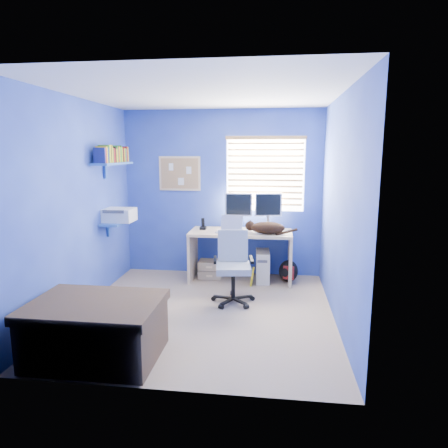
# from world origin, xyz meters

# --- Properties ---
(floor) EXTENTS (3.00, 3.20, 0.00)m
(floor) POSITION_xyz_m (0.00, 0.00, 0.00)
(floor) COLOR tan
(floor) RESTS_ON ground
(ceiling) EXTENTS (3.00, 3.20, 0.00)m
(ceiling) POSITION_xyz_m (0.00, 0.00, 2.50)
(ceiling) COLOR white
(ceiling) RESTS_ON wall_back
(wall_back) EXTENTS (3.00, 0.01, 2.50)m
(wall_back) POSITION_xyz_m (0.00, 1.60, 1.25)
(wall_back) COLOR #2A3EA5
(wall_back) RESTS_ON ground
(wall_front) EXTENTS (3.00, 0.01, 2.50)m
(wall_front) POSITION_xyz_m (0.00, -1.60, 1.25)
(wall_front) COLOR #2A3EA5
(wall_front) RESTS_ON ground
(wall_left) EXTENTS (0.01, 3.20, 2.50)m
(wall_left) POSITION_xyz_m (-1.50, 0.00, 1.25)
(wall_left) COLOR #2A3EA5
(wall_left) RESTS_ON ground
(wall_right) EXTENTS (0.01, 3.20, 2.50)m
(wall_right) POSITION_xyz_m (1.50, 0.00, 1.25)
(wall_right) COLOR #2A3EA5
(wall_right) RESTS_ON ground
(desk) EXTENTS (1.47, 0.65, 0.74)m
(desk) POSITION_xyz_m (0.32, 1.26, 0.37)
(desk) COLOR beige
(desk) RESTS_ON floor
(laptop) EXTENTS (0.38, 0.33, 0.22)m
(laptop) POSITION_xyz_m (0.16, 1.12, 0.85)
(laptop) COLOR silver
(laptop) RESTS_ON desk
(monitor_left) EXTENTS (0.40, 0.13, 0.54)m
(monitor_left) POSITION_xyz_m (0.27, 1.42, 1.01)
(monitor_left) COLOR silver
(monitor_left) RESTS_ON desk
(monitor_right) EXTENTS (0.42, 0.20, 0.54)m
(monitor_right) POSITION_xyz_m (0.71, 1.46, 1.01)
(monitor_right) COLOR silver
(monitor_right) RESTS_ON desk
(phone) EXTENTS (0.09, 0.11, 0.17)m
(phone) POSITION_xyz_m (-0.25, 1.32, 0.82)
(phone) COLOR black
(phone) RESTS_ON desk
(mug) EXTENTS (0.10, 0.09, 0.10)m
(mug) POSITION_xyz_m (0.75, 1.38, 0.79)
(mug) COLOR #2C8126
(mug) RESTS_ON desk
(cd_spindle) EXTENTS (0.13, 0.13, 0.07)m
(cd_spindle) POSITION_xyz_m (0.83, 1.42, 0.78)
(cd_spindle) COLOR silver
(cd_spindle) RESTS_ON desk
(cat) EXTENTS (0.52, 0.34, 0.17)m
(cat) POSITION_xyz_m (0.71, 1.11, 0.83)
(cat) COLOR black
(cat) RESTS_ON desk
(tower_pc) EXTENTS (0.22, 0.45, 0.45)m
(tower_pc) POSITION_xyz_m (0.64, 1.26, 0.23)
(tower_pc) COLOR beige
(tower_pc) RESTS_ON floor
(drawer_boxes) EXTENTS (0.35, 0.28, 0.27)m
(drawer_boxes) POSITION_xyz_m (-0.14, 1.31, 0.14)
(drawer_boxes) COLOR tan
(drawer_boxes) RESTS_ON floor
(yellow_book) EXTENTS (0.03, 0.17, 0.24)m
(yellow_book) POSITION_xyz_m (0.50, 1.06, 0.12)
(yellow_book) COLOR yellow
(yellow_book) RESTS_ON floor
(backpack) EXTENTS (0.33, 0.29, 0.33)m
(backpack) POSITION_xyz_m (1.02, 1.26, 0.16)
(backpack) COLOR black
(backpack) RESTS_ON floor
(bed_corner) EXTENTS (1.13, 0.80, 0.54)m
(bed_corner) POSITION_xyz_m (-0.80, -1.17, 0.27)
(bed_corner) COLOR #4D3727
(bed_corner) RESTS_ON floor
(office_chair) EXTENTS (0.58, 0.58, 0.89)m
(office_chair) POSITION_xyz_m (0.30, 0.39, 0.33)
(office_chair) COLOR black
(office_chair) RESTS_ON floor
(window_blinds) EXTENTS (1.15, 0.05, 1.10)m
(window_blinds) POSITION_xyz_m (0.65, 1.57, 1.55)
(window_blinds) COLOR white
(window_blinds) RESTS_ON ground
(corkboard) EXTENTS (0.64, 0.02, 0.52)m
(corkboard) POSITION_xyz_m (-0.65, 1.58, 1.55)
(corkboard) COLOR beige
(corkboard) RESTS_ON ground
(wall_shelves) EXTENTS (0.42, 0.90, 1.05)m
(wall_shelves) POSITION_xyz_m (-1.35, 0.75, 1.43)
(wall_shelves) COLOR #3261B6
(wall_shelves) RESTS_ON ground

